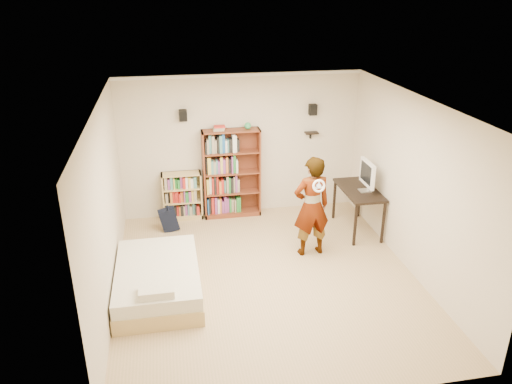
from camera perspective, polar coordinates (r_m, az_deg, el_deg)
ground at (r=7.77m, az=1.26°, el=-9.78°), size 4.50×5.00×0.01m
room_shell at (r=6.98m, az=1.39°, el=2.49°), size 4.52×5.02×2.71m
crown_molding at (r=6.72m, az=1.46°, el=9.78°), size 4.50×5.00×0.06m
speaker_left at (r=9.07m, az=-8.34°, el=8.66°), size 0.14×0.12×0.20m
speaker_right at (r=9.46m, az=6.51°, el=9.34°), size 0.14×0.12×0.20m
wall_shelf at (r=9.59m, az=6.37°, el=6.74°), size 0.25×0.16×0.02m
tall_bookshelf at (r=9.43m, az=-2.80°, el=2.10°), size 1.08×0.31×1.70m
low_bookshelf at (r=9.52m, az=-8.42°, el=-0.45°), size 0.74×0.28×0.92m
computer_desk at (r=9.18m, az=11.54°, el=-1.98°), size 0.59×1.18×0.81m
imac at (r=8.85m, az=12.45°, el=1.75°), size 0.16×0.56×0.55m
daybed at (r=7.43m, az=-11.18°, el=-9.44°), size 1.19×1.84×0.54m
person at (r=8.10m, az=6.37°, el=-1.66°), size 0.66×0.47×1.70m
wii_wheel at (r=7.63m, az=7.20°, el=0.69°), size 0.20×0.08×0.21m
navy_bag at (r=9.19m, az=-9.94°, el=-3.08°), size 0.35×0.24×0.45m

